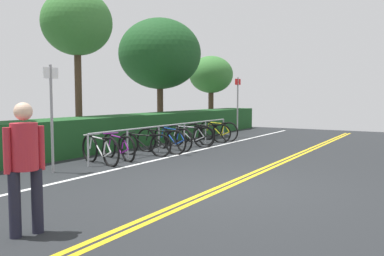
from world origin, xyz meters
name	(u,v)px	position (x,y,z in m)	size (l,w,h in m)	color
ground_plane	(224,188)	(0.00, 0.00, -0.03)	(28.48, 13.42, 0.05)	#232628
centre_line_yellow_inner	(228,187)	(0.00, -0.08, 0.00)	(25.63, 0.10, 0.00)	gold
centre_line_yellow_outer	(221,186)	(0.00, 0.08, 0.00)	(25.63, 0.10, 0.00)	gold
bike_lane_stripe_white	(106,171)	(0.00, 2.98, 0.00)	(25.63, 0.12, 0.00)	white
bike_rack	(172,130)	(3.91, 3.79, 0.61)	(7.36, 0.05, 0.81)	#9EA0A5
bicycle_0	(100,150)	(0.68, 3.81, 0.36)	(0.57, 1.67, 0.76)	black
bicycle_1	(118,147)	(1.48, 3.91, 0.34)	(0.66, 1.64, 0.72)	black
bicycle_2	(144,144)	(2.40, 3.75, 0.32)	(0.46, 1.71, 0.69)	black
bicycle_3	(161,141)	(3.06, 3.64, 0.36)	(0.46, 1.86, 0.77)	black
bicycle_4	(172,138)	(3.85, 3.74, 0.36)	(0.62, 1.80, 0.77)	black
bicycle_5	(189,136)	(4.76, 3.69, 0.37)	(0.55, 1.79, 0.78)	black
bicycle_6	(194,135)	(5.49, 3.92, 0.32)	(0.46, 1.70, 0.69)	black
bicycle_7	(207,133)	(6.26, 3.81, 0.35)	(0.67, 1.69, 0.74)	black
bicycle_8	(218,131)	(7.03, 3.75, 0.36)	(0.46, 1.75, 0.78)	black
pedestrian	(25,160)	(-3.63, 0.90, 0.93)	(0.47, 0.32, 1.63)	#1E1E2D
sign_post_near	(51,109)	(-0.71, 3.90, 1.43)	(0.36, 0.08, 2.39)	gray
sign_post_far	(238,102)	(8.44, 3.58, 1.47)	(0.36, 0.09, 2.46)	gray
hedge_backdrop	(151,128)	(5.41, 5.76, 0.53)	(16.31, 1.39, 1.05)	#1C4C21
tree_mid	(77,24)	(2.96, 6.94, 4.10)	(2.33, 2.33, 5.21)	#473323
tree_far_right	(160,54)	(7.38, 6.72, 3.48)	(3.48, 3.48, 4.97)	#473323
tree_extra	(211,75)	(11.94, 6.71, 2.80)	(2.29, 2.29, 3.78)	#473323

